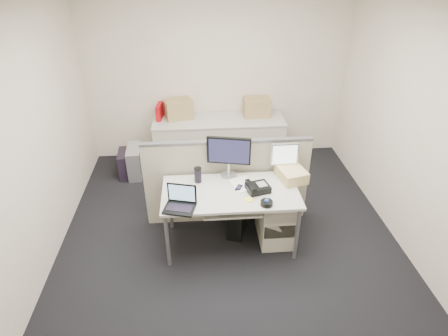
{
  "coord_description": "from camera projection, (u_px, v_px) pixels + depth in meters",
  "views": [
    {
      "loc": [
        -0.34,
        -3.36,
        3.07
      ],
      "look_at": [
        -0.06,
        0.15,
        0.94
      ],
      "focal_mm": 30.0,
      "sensor_mm": 36.0,
      "label": 1
    }
  ],
  "objects": [
    {
      "name": "floor",
      "position": [
        230.0,
        242.0,
        4.48
      ],
      "size": [
        4.0,
        4.5,
        0.01
      ],
      "primitive_type": "cube",
      "color": "black",
      "rests_on": "ground"
    },
    {
      "name": "wall_back",
      "position": [
        217.0,
        74.0,
        5.7
      ],
      "size": [
        4.0,
        0.02,
        2.7
      ],
      "primitive_type": "cube",
      "color": "beige",
      "rests_on": "ground"
    },
    {
      "name": "wall_left",
      "position": [
        27.0,
        148.0,
        3.65
      ],
      "size": [
        0.02,
        4.5,
        2.7
      ],
      "primitive_type": "cube",
      "color": "beige",
      "rests_on": "ground"
    },
    {
      "name": "wall_right",
      "position": [
        421.0,
        134.0,
        3.92
      ],
      "size": [
        0.02,
        4.5,
        2.7
      ],
      "primitive_type": "cube",
      "color": "beige",
      "rests_on": "ground"
    },
    {
      "name": "desk",
      "position": [
        230.0,
        196.0,
        4.14
      ],
      "size": [
        1.5,
        0.75,
        0.73
      ],
      "color": "silver",
      "rests_on": "floor"
    },
    {
      "name": "keyboard_tray",
      "position": [
        232.0,
        209.0,
        4.01
      ],
      "size": [
        0.62,
        0.32,
        0.02
      ],
      "primitive_type": "cube",
      "color": "silver",
      "rests_on": "desk"
    },
    {
      "name": "drawer_pedestal",
      "position": [
        276.0,
        215.0,
        4.39
      ],
      "size": [
        0.4,
        0.55,
        0.65
      ],
      "primitive_type": "cube",
      "color": "beige",
      "rests_on": "floor"
    },
    {
      "name": "cubicle_partition",
      "position": [
        227.0,
        183.0,
        4.58
      ],
      "size": [
        2.0,
        0.06,
        1.1
      ],
      "primitive_type": "cube",
      "color": "#A59C8A",
      "rests_on": "floor"
    },
    {
      "name": "back_counter",
      "position": [
        219.0,
        141.0,
        5.94
      ],
      "size": [
        2.0,
        0.6,
        0.72
      ],
      "primitive_type": "cube",
      "color": "beige",
      "rests_on": "floor"
    },
    {
      "name": "monitor_main",
      "position": [
        229.0,
        157.0,
        4.25
      ],
      "size": [
        0.53,
        0.29,
        0.5
      ],
      "primitive_type": "cube",
      "rotation": [
        0.0,
        0.0,
        -0.21
      ],
      "color": "black",
      "rests_on": "desk"
    },
    {
      "name": "monitor_small",
      "position": [
        284.0,
        159.0,
        4.32
      ],
      "size": [
        0.32,
        0.17,
        0.39
      ],
      "primitive_type": "cube",
      "rotation": [
        0.0,
        0.0,
        0.02
      ],
      "color": "#B7B7BC",
      "rests_on": "desk"
    },
    {
      "name": "laptop",
      "position": [
        179.0,
        200.0,
        3.77
      ],
      "size": [
        0.36,
        0.3,
        0.23
      ],
      "primitive_type": "cube",
      "rotation": [
        0.0,
        0.0,
        -0.26
      ],
      "color": "black",
      "rests_on": "desk"
    },
    {
      "name": "trackball",
      "position": [
        267.0,
        203.0,
        3.88
      ],
      "size": [
        0.15,
        0.15,
        0.05
      ],
      "primitive_type": "cylinder",
      "rotation": [
        0.0,
        0.0,
        -0.14
      ],
      "color": "black",
      "rests_on": "desk"
    },
    {
      "name": "desk_phone",
      "position": [
        258.0,
        188.0,
        4.09
      ],
      "size": [
        0.28,
        0.25,
        0.08
      ],
      "primitive_type": "cube",
      "rotation": [
        0.0,
        0.0,
        0.26
      ],
      "color": "black",
      "rests_on": "desk"
    },
    {
      "name": "paper_stack",
      "position": [
        243.0,
        184.0,
        4.21
      ],
      "size": [
        0.32,
        0.35,
        0.01
      ],
      "primitive_type": "cube",
      "rotation": [
        0.0,
        0.0,
        0.35
      ],
      "color": "white",
      "rests_on": "desk"
    },
    {
      "name": "sticky_pad",
      "position": [
        249.0,
        200.0,
        3.96
      ],
      "size": [
        0.11,
        0.11,
        0.01
      ],
      "primitive_type": "cube",
      "rotation": [
        0.0,
        0.0,
        0.44
      ],
      "color": "#FFF33B",
      "rests_on": "desk"
    },
    {
      "name": "travel_mug",
      "position": [
        198.0,
        175.0,
        4.22
      ],
      "size": [
        0.09,
        0.09,
        0.17
      ],
      "primitive_type": "cylinder",
      "rotation": [
        0.0,
        0.0,
        -0.16
      ],
      "color": "black",
      "rests_on": "desk"
    },
    {
      "name": "banana",
      "position": [
        254.0,
        184.0,
        4.2
      ],
      "size": [
        0.17,
        0.08,
        0.04
      ],
      "primitive_type": "ellipsoid",
      "rotation": [
        0.0,
        0.0,
        0.26
      ],
      "color": "yellow",
      "rests_on": "desk"
    },
    {
      "name": "cellphone",
      "position": [
        239.0,
        188.0,
        4.15
      ],
      "size": [
        0.1,
        0.13,
        0.01
      ],
      "primitive_type": "cube",
      "rotation": [
        0.0,
        0.0,
        -0.43
      ],
      "color": "black",
      "rests_on": "desk"
    },
    {
      "name": "manila_folders",
      "position": [
        291.0,
        174.0,
        4.29
      ],
      "size": [
        0.35,
        0.41,
        0.13
      ],
      "primitive_type": "cube",
      "rotation": [
        0.0,
        0.0,
        0.24
      ],
      "color": "#CFC276",
      "rests_on": "desk"
    },
    {
      "name": "keyboard",
      "position": [
        237.0,
        210.0,
        3.96
      ],
      "size": [
        0.42,
        0.16,
        0.02
      ],
      "primitive_type": "cube",
      "rotation": [
        0.0,
        0.0,
        0.02
      ],
      "color": "black",
      "rests_on": "keyboard_tray"
    },
    {
      "name": "pc_tower_desk",
      "position": [
        238.0,
        217.0,
        4.55
      ],
      "size": [
        0.31,
        0.47,
        0.41
      ],
      "primitive_type": "cube",
      "rotation": [
        0.0,
        0.0,
        -0.32
      ],
      "color": "black",
      "rests_on": "floor"
    },
    {
      "name": "pc_tower_spare_dark",
      "position": [
        125.0,
        164.0,
        5.67
      ],
      "size": [
        0.2,
        0.43,
        0.39
      ],
      "primitive_type": "cube",
      "rotation": [
        0.0,
        0.0,
        0.07
      ],
      "color": "black",
      "rests_on": "floor"
    },
    {
      "name": "pc_tower_spare_silver",
      "position": [
        135.0,
        161.0,
        5.67
      ],
      "size": [
        0.22,
        0.5,
        0.45
      ],
      "primitive_type": "cube",
      "rotation": [
        0.0,
        0.0,
        0.05
      ],
      "color": "#B7B7BC",
      "rests_on": "floor"
    },
    {
      "name": "cardboard_box_left",
      "position": [
        179.0,
        110.0,
        5.74
      ],
      "size": [
        0.47,
        0.4,
        0.3
      ],
      "primitive_type": "cube",
      "rotation": [
        0.0,
        0.0,
        0.28
      ],
      "color": "tan",
      "rests_on": "back_counter"
    },
    {
      "name": "cardboard_box_right",
      "position": [
        257.0,
        108.0,
        5.82
      ],
      "size": [
        0.4,
        0.31,
        0.29
      ],
      "primitive_type": "cube",
      "rotation": [
        0.0,
        0.0,
        -0.0
      ],
      "color": "tan",
      "rests_on": "back_counter"
    },
    {
      "name": "red_binder",
      "position": [
        160.0,
        112.0,
        5.71
      ],
      "size": [
        0.1,
        0.28,
        0.26
      ],
      "primitive_type": "cube",
      "rotation": [
        0.0,
        0.0,
        -0.13
      ],
      "color": "#AF080F",
      "rests_on": "back_counter"
    }
  ]
}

